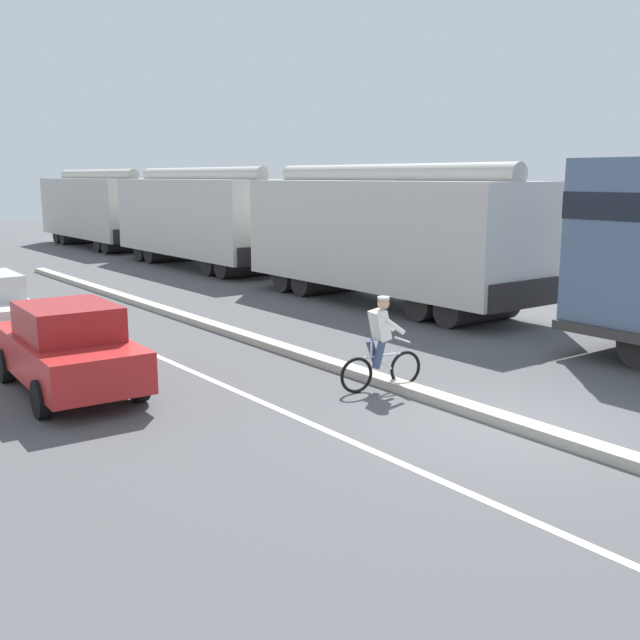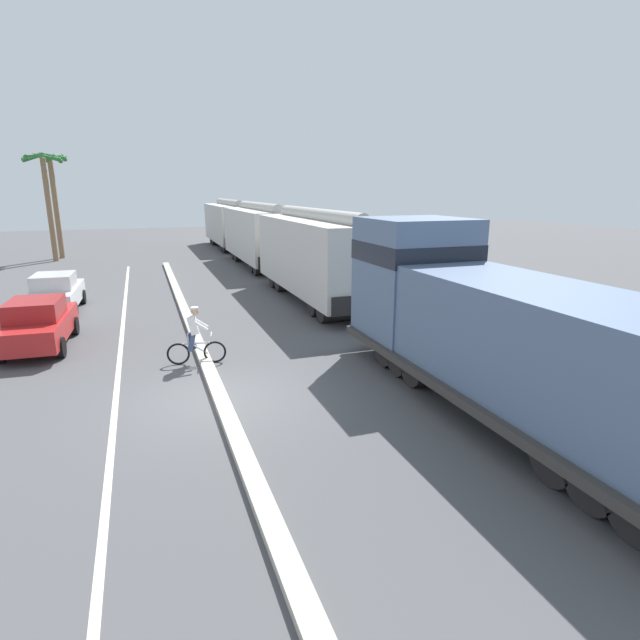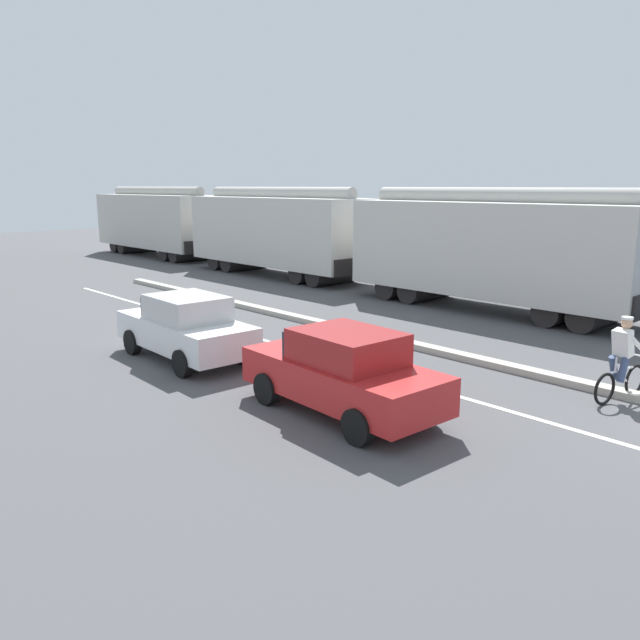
{
  "view_description": "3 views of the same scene",
  "coord_description": "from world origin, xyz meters",
  "px_view_note": "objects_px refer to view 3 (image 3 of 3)",
  "views": [
    {
      "loc": [
        -9.05,
        -7.04,
        3.84
      ],
      "look_at": [
        -0.52,
        4.29,
        1.1
      ],
      "focal_mm": 42.0,
      "sensor_mm": 36.0,
      "label": 1
    },
    {
      "loc": [
        -1.5,
        -11.5,
        4.98
      ],
      "look_at": [
        2.79,
        0.46,
        1.65
      ],
      "focal_mm": 28.0,
      "sensor_mm": 36.0,
      "label": 2
    },
    {
      "loc": [
        -12.75,
        -1.84,
        4.23
      ],
      "look_at": [
        -3.2,
        8.47,
        1.2
      ],
      "focal_mm": 35.0,
      "sensor_mm": 36.0,
      "label": 3
    }
  ],
  "objects_px": {
    "parked_car_red": "(343,372)",
    "hopper_car_lead": "(492,250)",
    "hopper_car_middle": "(278,232)",
    "parked_car_white": "(186,327)",
    "hopper_car_trailing": "(157,222)",
    "cyclist": "(622,361)"
  },
  "relations": [
    {
      "from": "cyclist",
      "to": "hopper_car_trailing",
      "type": "bearing_deg",
      "value": 78.34
    },
    {
      "from": "cyclist",
      "to": "parked_car_white",
      "type": "bearing_deg",
      "value": 119.05
    },
    {
      "from": "hopper_car_middle",
      "to": "cyclist",
      "type": "height_order",
      "value": "hopper_car_middle"
    },
    {
      "from": "parked_car_red",
      "to": "cyclist",
      "type": "distance_m",
      "value": 5.63
    },
    {
      "from": "parked_car_red",
      "to": "hopper_car_lead",
      "type": "bearing_deg",
      "value": 18.74
    },
    {
      "from": "hopper_car_lead",
      "to": "hopper_car_trailing",
      "type": "relative_size",
      "value": 1.0
    },
    {
      "from": "hopper_car_middle",
      "to": "cyclist",
      "type": "distance_m",
      "value": 19.59
    },
    {
      "from": "hopper_car_lead",
      "to": "parked_car_red",
      "type": "height_order",
      "value": "hopper_car_lead"
    },
    {
      "from": "hopper_car_trailing",
      "to": "parked_car_white",
      "type": "distance_m",
      "value": 24.22
    },
    {
      "from": "hopper_car_middle",
      "to": "parked_car_white",
      "type": "bearing_deg",
      "value": -137.84
    },
    {
      "from": "hopper_car_middle",
      "to": "hopper_car_trailing",
      "type": "distance_m",
      "value": 11.6
    },
    {
      "from": "hopper_car_lead",
      "to": "hopper_car_middle",
      "type": "bearing_deg",
      "value": 90.0
    },
    {
      "from": "hopper_car_lead",
      "to": "hopper_car_middle",
      "type": "distance_m",
      "value": 11.6
    },
    {
      "from": "parked_car_red",
      "to": "cyclist",
      "type": "bearing_deg",
      "value": -35.54
    },
    {
      "from": "hopper_car_lead",
      "to": "cyclist",
      "type": "relative_size",
      "value": 6.18
    },
    {
      "from": "parked_car_red",
      "to": "parked_car_white",
      "type": "relative_size",
      "value": 1.01
    },
    {
      "from": "hopper_car_lead",
      "to": "cyclist",
      "type": "distance_m",
      "value": 9.4
    },
    {
      "from": "parked_car_red",
      "to": "cyclist",
      "type": "height_order",
      "value": "cyclist"
    },
    {
      "from": "parked_car_red",
      "to": "hopper_car_middle",
      "type": "bearing_deg",
      "value": 54.72
    },
    {
      "from": "hopper_car_trailing",
      "to": "hopper_car_middle",
      "type": "bearing_deg",
      "value": -90.0
    },
    {
      "from": "hopper_car_trailing",
      "to": "parked_car_red",
      "type": "height_order",
      "value": "hopper_car_trailing"
    },
    {
      "from": "hopper_car_middle",
      "to": "parked_car_white",
      "type": "relative_size",
      "value": 2.49
    }
  ]
}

